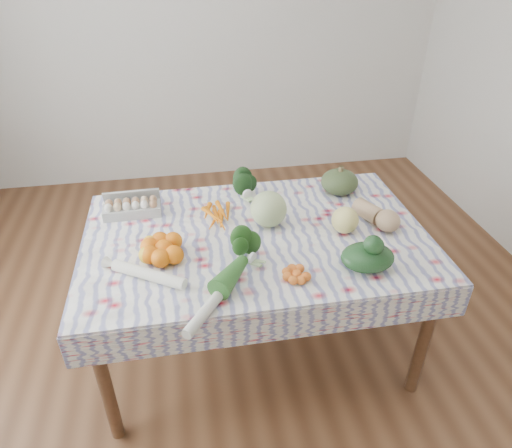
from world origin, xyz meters
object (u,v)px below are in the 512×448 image
Objects in this scene: egg_carton at (132,209)px; cabbage at (269,209)px; dining_table at (256,248)px; grapefruit at (345,220)px; butternut_squash at (377,214)px; kabocha_squash at (340,182)px.

cabbage is at bearing -18.48° from egg_carton.
grapefruit is at bearing -6.86° from dining_table.
egg_carton is 0.71m from cabbage.
grapefruit reaches higher than butternut_squash.
cabbage is at bearing 160.42° from grapefruit.
dining_table is 7.77× the size of kabocha_squash.
grapefruit is (-0.10, -0.38, -0.00)m from kabocha_squash.
dining_table is at bearing -148.01° from kabocha_squash.
butternut_squash is at bearing -14.99° from egg_carton.
dining_table is 0.67m from egg_carton.
dining_table is at bearing 173.14° from grapefruit.
cabbage is 0.71× the size of butternut_squash.
butternut_squash is at bearing -9.26° from cabbage.
egg_carton is 1.41× the size of kabocha_squash.
kabocha_squash is 0.35m from butternut_squash.
kabocha_squash is at bearing 1.24° from egg_carton.
cabbage is 0.54m from butternut_squash.
dining_table is 12.19× the size of grapefruit.
grapefruit is (-0.18, -0.04, 0.01)m from butternut_squash.
egg_carton is 1.13m from kabocha_squash.
butternut_squash reaches higher than dining_table.
cabbage is (0.08, 0.07, 0.17)m from dining_table.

